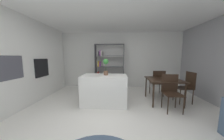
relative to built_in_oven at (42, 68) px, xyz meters
The scene contains 12 objects.
ground_plane 2.84m from the built_in_oven, 21.81° to the right, with size 8.67×8.67×0.00m, color silver.
ceiling_slab 3.05m from the built_in_oven, 21.81° to the right, with size 6.31×5.47×0.06m.
back_partition 2.99m from the built_in_oven, 35.45° to the left, with size 6.31×0.06×2.62m, color silver.
tall_cabinet_run_left 1.06m from the built_in_oven, 109.39° to the right, with size 0.64×4.92×2.62m, color white.
built_in_oven is the anchor object (origin of this frame).
kitchen_island 2.31m from the built_in_oven, ahead, with size 1.35×0.74×0.90m, color white.
potted_plant_on_island 2.26m from the built_in_oven, ahead, with size 0.16×0.16×0.50m.
open_bookshelf 2.52m from the built_in_oven, 33.85° to the left, with size 1.31×0.37×2.02m.
dining_table 4.09m from the built_in_oven, ahead, with size 1.00×0.97×0.75m.
dining_chair_far 4.13m from the built_in_oven, ahead, with size 0.46×0.43×0.96m.
dining_chair_near 4.13m from the built_in_oven, ahead, with size 0.45×0.44×0.97m.
dining_chair_window_side 4.82m from the built_in_oven, ahead, with size 0.49×0.44×0.99m.
Camera 1 is at (0.20, -2.48, 1.45)m, focal length 17.02 mm.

